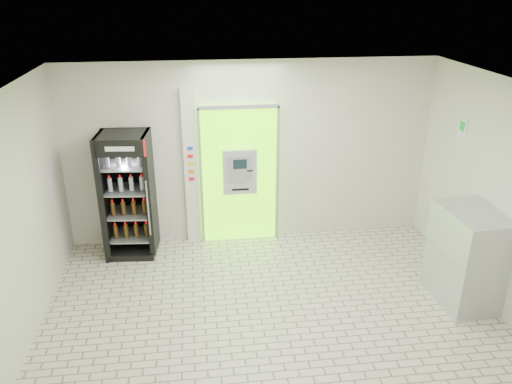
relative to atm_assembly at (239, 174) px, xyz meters
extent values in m
plane|color=#BDB19D|center=(0.20, -2.41, -1.17)|extent=(6.00, 6.00, 0.00)
plane|color=beige|center=(0.20, 0.09, 0.33)|extent=(6.00, 0.00, 6.00)
plane|color=beige|center=(0.20, -4.91, 0.33)|extent=(6.00, 0.00, 6.00)
plane|color=beige|center=(-2.80, -2.41, 0.33)|extent=(0.00, 5.00, 5.00)
plane|color=beige|center=(3.20, -2.41, 0.33)|extent=(0.00, 5.00, 5.00)
plane|color=white|center=(0.20, -2.41, 1.83)|extent=(6.00, 6.00, 0.00)
cube|color=#66F102|center=(0.00, 0.02, -0.02)|extent=(1.20, 0.12, 2.30)
cube|color=gray|center=(0.00, -0.05, 1.13)|extent=(1.28, 0.04, 0.06)
cube|color=gray|center=(-0.63, -0.05, -0.02)|extent=(0.04, 0.04, 2.30)
cube|color=gray|center=(0.63, -0.05, -0.02)|extent=(0.04, 0.04, 2.30)
cube|color=black|center=(0.10, -0.04, -0.67)|extent=(0.62, 0.01, 0.67)
cube|color=black|center=(-0.34, -0.04, 0.81)|extent=(0.22, 0.01, 0.18)
cube|color=#B2B4BA|center=(0.00, -0.09, 0.08)|extent=(0.55, 0.12, 0.75)
cube|color=black|center=(0.00, -0.16, 0.23)|extent=(0.22, 0.01, 0.16)
cube|color=gray|center=(0.00, -0.16, -0.05)|extent=(0.16, 0.01, 0.12)
cube|color=black|center=(0.16, -0.16, 0.11)|extent=(0.09, 0.01, 0.02)
cube|color=black|center=(0.00, -0.16, -0.21)|extent=(0.28, 0.01, 0.03)
cube|color=silver|center=(-0.78, 0.04, 0.13)|extent=(0.22, 0.10, 2.60)
cube|color=#193FB2|center=(-0.78, -0.02, 0.48)|extent=(0.09, 0.01, 0.06)
cube|color=red|center=(-0.78, -0.02, 0.35)|extent=(0.09, 0.01, 0.06)
cube|color=yellow|center=(-0.78, -0.02, 0.22)|extent=(0.09, 0.01, 0.06)
cube|color=orange|center=(-0.78, -0.02, 0.09)|extent=(0.09, 0.01, 0.06)
cube|color=red|center=(-0.78, -0.02, -0.04)|extent=(0.09, 0.01, 0.06)
cube|color=black|center=(-1.78, -0.26, -0.17)|extent=(0.81, 0.75, 2.00)
cube|color=black|center=(-1.78, 0.05, -0.17)|extent=(0.75, 0.12, 2.00)
cube|color=red|center=(-1.78, -0.60, 0.70)|extent=(0.73, 0.07, 0.24)
cube|color=white|center=(-1.78, -0.61, 0.70)|extent=(0.42, 0.04, 0.07)
cube|color=black|center=(-1.78, -0.26, -1.12)|extent=(0.81, 0.75, 0.10)
cylinder|color=gray|center=(-1.45, -0.62, -0.25)|extent=(0.03, 0.03, 0.90)
cube|color=gray|center=(-1.78, -0.26, -0.87)|extent=(0.68, 0.64, 0.02)
cube|color=gray|center=(-1.78, -0.26, -0.47)|extent=(0.68, 0.64, 0.02)
cube|color=gray|center=(-1.78, -0.26, -0.07)|extent=(0.68, 0.64, 0.02)
cube|color=gray|center=(-1.78, -0.26, 0.33)|extent=(0.68, 0.64, 0.02)
cube|color=#B2B4BA|center=(2.86, -2.19, -0.50)|extent=(0.72, 1.04, 1.34)
cube|color=gray|center=(2.52, -2.19, -0.44)|extent=(0.06, 0.98, 0.01)
cube|color=white|center=(3.19, -1.01, 0.95)|extent=(0.02, 0.22, 0.26)
cube|color=#0C8D21|center=(3.18, -1.01, 0.98)|extent=(0.00, 0.14, 0.14)
camera|label=1|loc=(-0.69, -7.63, 2.92)|focal=35.00mm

